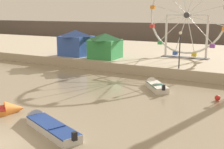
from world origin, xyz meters
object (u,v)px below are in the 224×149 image
Objects in this scene: motorboat_pale_grey at (45,124)px; mooring_buoy_orange at (218,98)px; promenade_lamp_near at (180,44)px; carnival_booth_green_kiosk at (105,45)px; motorboat_white_red_stripe at (154,85)px; ferris_wheel_white_frame at (187,17)px; carnival_booth_blue_tent at (76,42)px.

motorboat_pale_grey is 13.09× the size of mooring_buoy_orange.
motorboat_pale_grey is at bearing -99.28° from promenade_lamp_near.
carnival_booth_green_kiosk reaches higher than mooring_buoy_orange.
ferris_wheel_white_frame is at bearing -35.89° from motorboat_white_red_stripe.
carnival_booth_blue_tent is at bearing 156.51° from mooring_buoy_orange.
mooring_buoy_orange is at bearing -142.29° from motorboat_white_red_stripe.
motorboat_pale_grey is at bearing -72.01° from carnival_booth_green_kiosk.
carnival_booth_green_kiosk is at bearing -2.63° from carnival_booth_blue_tent.
carnival_booth_blue_tent is at bearing 170.24° from promenade_lamp_near.
carnival_booth_green_kiosk is at bearing 151.09° from mooring_buoy_orange.
ferris_wheel_white_frame reaches higher than mooring_buoy_orange.
carnival_booth_green_kiosk is at bearing 167.23° from promenade_lamp_near.
motorboat_white_red_stripe is at bearing -78.36° from motorboat_pale_grey.
ferris_wheel_white_frame reaches higher than carnival_booth_blue_tent.
motorboat_pale_grey is 20.64m from carnival_booth_green_kiosk.
ferris_wheel_white_frame is (-0.91, 12.53, 5.87)m from motorboat_white_red_stripe.
motorboat_pale_grey is at bearing 130.23° from motorboat_white_red_stripe.
carnival_booth_blue_tent is (-14.13, 7.37, 2.53)m from motorboat_white_red_stripe.
motorboat_pale_grey is 13.24m from mooring_buoy_orange.
carnival_booth_blue_tent is 21.74m from mooring_buoy_orange.
motorboat_white_red_stripe is 5.86m from promenade_lamp_near.
mooring_buoy_orange is at bearing -32.12° from carnival_booth_green_kiosk.
promenade_lamp_near reaches higher than motorboat_white_red_stripe.
motorboat_pale_grey is 22.96m from carnival_booth_blue_tent.
motorboat_white_red_stripe reaches higher than motorboat_pale_grey.
ferris_wheel_white_frame is at bearing 115.55° from mooring_buoy_orange.
motorboat_pale_grey is at bearing -125.65° from mooring_buoy_orange.
carnival_booth_green_kiosk is (-7.41, 19.11, 2.41)m from motorboat_pale_grey.
carnival_booth_green_kiosk is at bearing -147.73° from ferris_wheel_white_frame.
promenade_lamp_near is (14.82, -2.55, 0.73)m from carnival_booth_blue_tent.
ferris_wheel_white_frame is at bearing 29.05° from carnival_booth_green_kiosk.
carnival_booth_green_kiosk is 10.45m from promenade_lamp_near.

